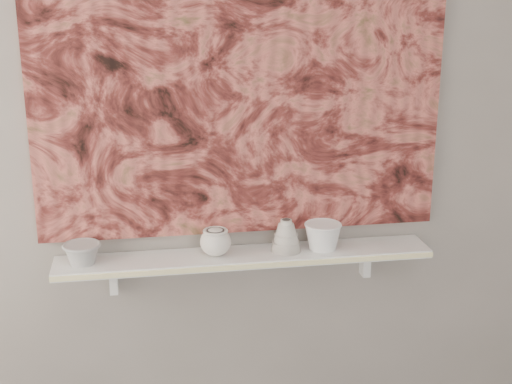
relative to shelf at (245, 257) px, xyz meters
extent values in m
plane|color=gray|center=(0.00, 0.09, 0.44)|extent=(3.60, 0.00, 3.60)
cube|color=white|center=(0.00, 0.00, 0.00)|extent=(1.40, 0.18, 0.03)
cube|color=#FAEFA7|center=(0.00, -0.09, 0.00)|extent=(1.40, 0.01, 0.02)
cube|color=white|center=(-0.49, 0.06, -0.07)|extent=(0.03, 0.06, 0.12)
cube|color=white|center=(0.49, 0.06, -0.07)|extent=(0.03, 0.06, 0.12)
cube|color=maroon|center=(0.00, 0.08, 0.62)|extent=(1.50, 0.02, 1.10)
cube|color=black|center=(0.45, 0.07, 0.32)|extent=(0.09, 0.00, 0.08)
camera|label=1|loc=(-0.37, -2.45, 1.00)|focal=50.00mm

